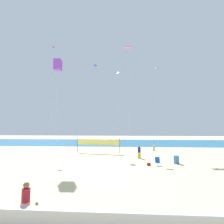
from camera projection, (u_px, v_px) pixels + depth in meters
ground_plane at (101, 169)px, 17.19m from camera, size 120.00×120.00×0.00m
ocean_band at (115, 142)px, 45.60m from camera, size 120.00×20.00×0.01m
boardwalk_ledge at (70, 219)px, 7.20m from camera, size 28.00×0.44×0.79m
mother_figure at (26, 199)px, 8.01m from camera, size 0.38×0.38×1.66m
toddler_figure at (37, 210)px, 7.89m from camera, size 0.18×0.18×0.78m
beachgoer_sage_shirt at (154, 146)px, 30.14m from camera, size 0.35×0.35×1.54m
beachgoer_navy_shirt at (139, 151)px, 23.04m from camera, size 0.40×0.40×1.74m
folding_beach_chair at (158, 161)px, 18.79m from camera, size 0.52×0.65×0.89m
trash_barrel at (176, 160)px, 19.66m from camera, size 0.61×0.61×0.90m
volleyball_net at (98, 143)px, 27.56m from camera, size 7.15×1.32×2.40m
beach_handbag at (149, 164)px, 18.65m from camera, size 0.38×0.19×0.30m
kite_green_diamond at (118, 74)px, 29.44m from camera, size 0.87×0.88×13.82m
kite_red_diamond at (53, 52)px, 35.97m from camera, size 0.65×0.64×21.21m
kite_violet_diamond at (157, 69)px, 33.32m from camera, size 0.94×0.94×15.99m
kite_pink_tube at (128, 48)px, 36.72m from camera, size 1.57×0.65×21.61m
kite_violet_box at (58, 65)px, 24.26m from camera, size 1.00×1.00×13.82m
kite_blue_diamond at (95, 67)px, 34.22m from camera, size 0.64×0.66×16.73m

